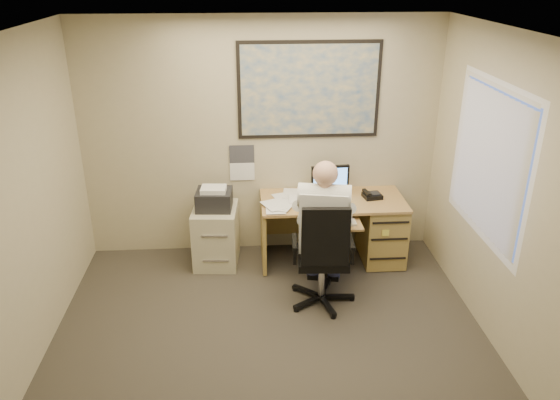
{
  "coord_description": "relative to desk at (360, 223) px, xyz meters",
  "views": [
    {
      "loc": [
        -0.19,
        -3.63,
        3.17
      ],
      "look_at": [
        0.15,
        1.3,
        1.02
      ],
      "focal_mm": 35.0,
      "sensor_mm": 36.0,
      "label": 1
    }
  ],
  "objects": [
    {
      "name": "room_shell",
      "position": [
        -1.11,
        -1.9,
        0.91
      ],
      "size": [
        4.0,
        4.5,
        2.7
      ],
      "color": "#343028",
      "rests_on": "ground"
    },
    {
      "name": "desk",
      "position": [
        0.0,
        0.0,
        0.0
      ],
      "size": [
        1.6,
        0.97,
        1.09
      ],
      "color": "tan",
      "rests_on": "ground"
    },
    {
      "name": "world_map",
      "position": [
        -0.58,
        0.33,
        1.46
      ],
      "size": [
        1.56,
        0.03,
        1.06
      ],
      "primitive_type": "cube",
      "color": "#1E4C93",
      "rests_on": "room_shell"
    },
    {
      "name": "wall_calendar",
      "position": [
        -1.33,
        0.34,
        0.64
      ],
      "size": [
        0.28,
        0.01,
        0.42
      ],
      "primitive_type": "cube",
      "color": "white",
      "rests_on": "room_shell"
    },
    {
      "name": "window_blinds",
      "position": [
        0.86,
        -1.1,
        1.11
      ],
      "size": [
        0.06,
        1.4,
        1.3
      ],
      "primitive_type": null,
      "color": "beige",
      "rests_on": "room_shell"
    },
    {
      "name": "filing_cabinet",
      "position": [
        -1.64,
        0.01,
        -0.04
      ],
      "size": [
        0.52,
        0.61,
        0.93
      ],
      "rotation": [
        0.0,
        0.0,
        -0.08
      ],
      "color": "#BFBB9A",
      "rests_on": "ground"
    },
    {
      "name": "office_chair",
      "position": [
        -0.55,
        -0.92,
        -0.11
      ],
      "size": [
        0.72,
        0.72,
        1.14
      ],
      "rotation": [
        0.0,
        0.0,
        -0.06
      ],
      "color": "black",
      "rests_on": "ground"
    },
    {
      "name": "person",
      "position": [
        -0.56,
        -0.84,
        0.31
      ],
      "size": [
        0.8,
        1.01,
        1.49
      ],
      "primitive_type": null,
      "rotation": [
        0.0,
        0.0,
        -0.2
      ],
      "color": "silver",
      "rests_on": "office_chair"
    }
  ]
}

